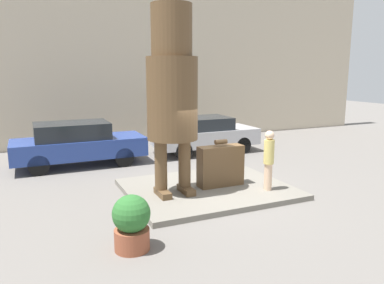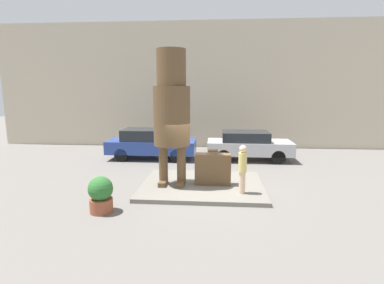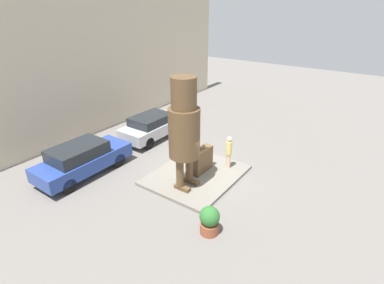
# 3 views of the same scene
# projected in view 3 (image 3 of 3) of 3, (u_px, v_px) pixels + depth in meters

# --- Properties ---
(ground_plane) EXTENTS (60.00, 60.00, 0.00)m
(ground_plane) POSITION_uv_depth(u_px,v_px,m) (196.00, 176.00, 14.68)
(ground_plane) COLOR slate
(pedestal) EXTENTS (4.60, 3.76, 0.15)m
(pedestal) POSITION_uv_depth(u_px,v_px,m) (196.00, 175.00, 14.65)
(pedestal) COLOR slate
(pedestal) RESTS_ON ground_plane
(building_backdrop) EXTENTS (28.00, 0.60, 7.96)m
(building_backdrop) POSITION_uv_depth(u_px,v_px,m) (75.00, 73.00, 17.51)
(building_backdrop) COLOR beige
(building_backdrop) RESTS_ON ground_plane
(statue_figure) EXTENTS (1.35, 1.35, 4.99)m
(statue_figure) POSITION_uv_depth(u_px,v_px,m) (184.00, 126.00, 12.46)
(statue_figure) COLOR brown
(statue_figure) RESTS_ON pedestal
(giant_suitcase) EXTENTS (1.35, 0.45, 1.38)m
(giant_suitcase) POSITION_uv_depth(u_px,v_px,m) (202.00, 160.00, 14.63)
(giant_suitcase) COLOR brown
(giant_suitcase) RESTS_ON pedestal
(tourist) EXTENTS (0.29, 0.29, 1.70)m
(tourist) POSITION_uv_depth(u_px,v_px,m) (229.00, 151.00, 14.76)
(tourist) COLOR beige
(tourist) RESTS_ON pedestal
(parked_car_blue) EXTENTS (4.70, 1.84, 1.62)m
(parked_car_blue) POSITION_uv_depth(u_px,v_px,m) (82.00, 159.00, 14.51)
(parked_car_blue) COLOR #284293
(parked_car_blue) RESTS_ON ground_plane
(parked_car_silver) EXTENTS (4.41, 1.86, 1.54)m
(parked_car_silver) POSITION_uv_depth(u_px,v_px,m) (153.00, 126.00, 18.45)
(parked_car_silver) COLOR #B7B7BC
(parked_car_silver) RESTS_ON ground_plane
(planter_pot) EXTENTS (0.75, 0.75, 1.12)m
(planter_pot) POSITION_uv_depth(u_px,v_px,m) (210.00, 220.00, 10.87)
(planter_pot) COLOR brown
(planter_pot) RESTS_ON ground_plane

